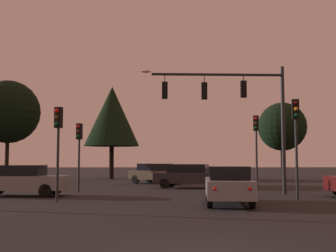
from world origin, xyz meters
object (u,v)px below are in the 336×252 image
traffic_light_corner_left (296,128)px  traffic_light_median (256,137)px  car_far_lane (156,173)px  car_parked_lot (190,176)px  car_crossing_left (20,180)px  tree_behind_sign (282,127)px  traffic_signal_mast_arm (236,102)px  traffic_light_corner_right (79,143)px  tree_center_horizon (112,116)px  tree_left_far (8,112)px  traffic_light_far_side (58,134)px  car_nearside_lane (228,184)px

traffic_light_corner_left → traffic_light_median: bearing=93.9°
car_far_lane → car_parked_lot: 5.96m
car_crossing_left → tree_behind_sign: (18.77, 19.88, 4.19)m
traffic_signal_mast_arm → traffic_light_corner_left: 4.38m
traffic_light_corner_right → traffic_light_median: (10.23, 0.97, 0.38)m
car_parked_lot → tree_center_horizon: tree_center_horizon is taller
traffic_signal_mast_arm → traffic_light_corner_left: traffic_signal_mast_arm is taller
car_far_lane → tree_left_far: tree_left_far is taller
traffic_signal_mast_arm → traffic_light_far_side: size_ratio=1.90×
traffic_light_far_side → car_crossing_left: traffic_light_far_side is taller
car_parked_lot → traffic_signal_mast_arm: bearing=-66.5°
traffic_light_corner_left → tree_behind_sign: size_ratio=0.62×
traffic_light_corner_right → car_crossing_left: traffic_light_corner_right is taller
car_nearside_lane → tree_behind_sign: size_ratio=0.65×
traffic_light_median → tree_center_horizon: (-10.21, 16.57, 2.89)m
traffic_light_corner_left → tree_left_far: size_ratio=0.56×
traffic_light_corner_right → tree_left_far: bearing=126.9°
car_crossing_left → tree_center_horizon: tree_center_horizon is taller
car_nearside_lane → tree_center_horizon: tree_center_horizon is taller
traffic_light_median → car_parked_lot: traffic_light_median is taller
traffic_signal_mast_arm → car_nearside_lane: bearing=-103.8°
traffic_light_median → traffic_light_far_side: (-10.10, -6.80, -0.24)m
traffic_light_corner_right → car_nearside_lane: (7.23, -7.15, -1.94)m
traffic_light_corner_right → traffic_light_far_side: 5.83m
car_far_lane → traffic_light_median: bearing=-52.5°
tree_behind_sign → tree_left_far: 24.82m
traffic_light_far_side → car_parked_lot: traffic_light_far_side is taller
traffic_light_corner_left → car_far_lane: bearing=114.6°
traffic_light_median → traffic_light_corner_left: bearing=-86.1°
tree_behind_sign → car_crossing_left: bearing=-133.4°
tree_behind_sign → tree_left_far: tree_left_far is taller
traffic_light_median → car_nearside_lane: bearing=-110.3°
tree_center_horizon → tree_left_far: bearing=-132.8°
car_parked_lot → tree_center_horizon: size_ratio=0.54×
car_parked_lot → tree_behind_sign: 17.63m
tree_center_horizon → traffic_light_corner_right: bearing=-90.0°
traffic_signal_mast_arm → tree_behind_sign: (7.83, 18.81, 0.13)m
traffic_light_far_side → tree_behind_sign: (16.28, 22.93, 2.11)m
traffic_light_corner_left → traffic_light_corner_right: size_ratio=1.18×
car_parked_lot → tree_left_far: size_ratio=0.60×
car_crossing_left → tree_behind_sign: bearing=46.6°
tree_behind_sign → car_parked_lot: bearing=-125.5°
car_far_lane → traffic_light_far_side: bearing=-106.0°
traffic_signal_mast_arm → tree_behind_sign: 20.37m
traffic_signal_mast_arm → car_far_lane: bearing=112.4°
car_far_lane → traffic_signal_mast_arm: bearing=-67.6°
car_nearside_lane → car_parked_lot: (-0.77, 10.30, -0.00)m
tree_left_far → traffic_signal_mast_arm: bearing=-35.7°
car_crossing_left → car_parked_lot: same height
car_crossing_left → tree_center_horizon: 21.11m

